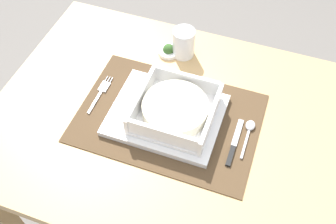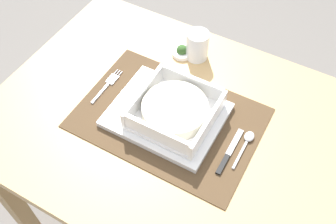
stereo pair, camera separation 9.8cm
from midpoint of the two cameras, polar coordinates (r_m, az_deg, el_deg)
name	(u,v)px [view 1 (the left image)]	position (r m, az deg, el deg)	size (l,w,h in m)	color
ground_plane	(167,224)	(1.67, -1.91, -16.28)	(6.00, 6.00, 0.00)	slate
dining_table	(166,141)	(1.10, -2.78, -4.52)	(0.92, 0.71, 0.74)	tan
placemat	(168,119)	(1.00, -2.79, -1.17)	(0.46, 0.32, 0.00)	#4C3823
serving_plate	(168,114)	(1.00, -2.75, -0.47)	(0.28, 0.23, 0.02)	white
porridge_bowl	(176,109)	(0.97, -1.75, 0.27)	(0.19, 0.19, 0.06)	white
fork	(102,91)	(1.08, -12.32, 2.82)	(0.02, 0.14, 0.00)	silver
spoon	(249,129)	(0.99, 9.09, -2.74)	(0.02, 0.12, 0.01)	silver
butter_knife	(234,145)	(0.96, 6.77, -5.04)	(0.01, 0.14, 0.01)	black
drinking_glass	(184,44)	(1.14, -0.19, 9.80)	(0.06, 0.06, 0.09)	white
condiment_saucer	(169,51)	(1.16, -2.37, 8.85)	(0.06, 0.06, 0.03)	white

